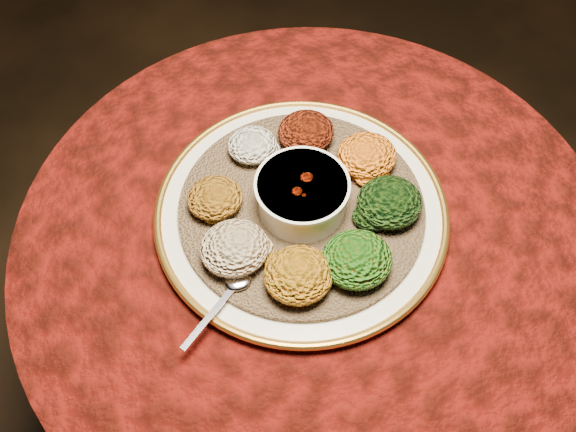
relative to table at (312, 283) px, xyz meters
name	(u,v)px	position (x,y,z in m)	size (l,w,h in m)	color
table	(312,283)	(0.00, 0.00, 0.00)	(0.96, 0.96, 0.73)	black
platter	(301,212)	(-0.01, 0.03, 0.19)	(0.59, 0.59, 0.02)	silver
injera	(302,208)	(-0.01, 0.03, 0.20)	(0.39, 0.39, 0.01)	olive
stew_bowl	(302,193)	(-0.01, 0.03, 0.24)	(0.15, 0.15, 0.06)	white
spoon	(234,287)	(-0.15, -0.07, 0.21)	(0.12, 0.09, 0.01)	silver
portion_ayib	(252,145)	(-0.05, 0.16, 0.23)	(0.08, 0.08, 0.04)	silver
portion_kitfo	(306,132)	(0.04, 0.16, 0.23)	(0.09, 0.09, 0.05)	black
portion_tikil	(367,155)	(0.12, 0.08, 0.23)	(0.10, 0.09, 0.05)	orange
portion_gomen	(389,202)	(0.11, -0.02, 0.23)	(0.10, 0.10, 0.05)	black
portion_mixveg	(357,259)	(0.03, -0.10, 0.23)	(0.10, 0.10, 0.05)	#8B3809
portion_kik	(298,275)	(-0.06, -0.09, 0.23)	(0.10, 0.10, 0.05)	#BB6410
portion_timatim	(234,248)	(-0.14, -0.02, 0.23)	(0.10, 0.10, 0.05)	maroon
portion_shiro	(215,198)	(-0.14, 0.08, 0.23)	(0.09, 0.08, 0.04)	#875710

